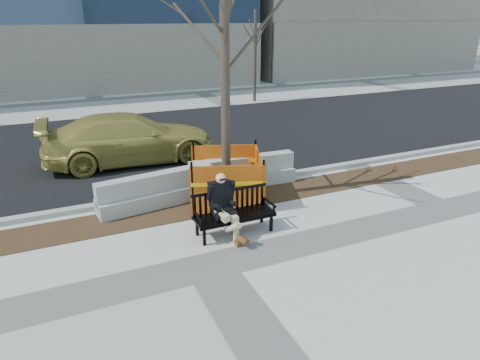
% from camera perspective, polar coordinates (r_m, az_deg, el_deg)
% --- Properties ---
extents(ground, '(120.00, 120.00, 0.00)m').
position_cam_1_polar(ground, '(8.24, -4.17, -11.50)').
color(ground, beige).
rests_on(ground, ground).
extents(mulch_strip, '(40.00, 1.20, 0.02)m').
position_cam_1_polar(mulch_strip, '(10.42, -9.11, -4.25)').
color(mulch_strip, '#47301C').
rests_on(mulch_strip, ground).
extents(asphalt_street, '(60.00, 10.40, 0.01)m').
position_cam_1_polar(asphalt_street, '(16.14, -15.03, 4.60)').
color(asphalt_street, black).
rests_on(asphalt_street, ground).
extents(curb, '(60.00, 0.25, 0.12)m').
position_cam_1_polar(curb, '(11.24, -10.42, -2.06)').
color(curb, '#9E9B93').
rests_on(curb, ground).
extents(bench, '(1.80, 0.65, 0.96)m').
position_cam_1_polar(bench, '(9.34, -0.75, -7.18)').
color(bench, black).
rests_on(bench, ground).
extents(seated_man, '(0.61, 1.01, 1.40)m').
position_cam_1_polar(seated_man, '(9.30, -2.26, -7.34)').
color(seated_man, black).
rests_on(seated_man, ground).
extents(tree_fence, '(3.41, 3.41, 6.69)m').
position_cam_1_polar(tree_fence, '(10.97, -1.82, -2.65)').
color(tree_fence, orange).
rests_on(tree_fence, ground).
extents(sedan, '(5.47, 2.36, 1.57)m').
position_cam_1_polar(sedan, '(14.27, -14.35, 2.47)').
color(sedan, '#B3A046').
rests_on(sedan, ground).
extents(jersey_barrier_left, '(3.04, 0.99, 0.86)m').
position_cam_1_polar(jersey_barrier_left, '(10.86, -11.01, -3.32)').
color(jersey_barrier_left, '#A4A199').
rests_on(jersey_barrier_left, ground).
extents(jersey_barrier_right, '(3.03, 0.75, 0.86)m').
position_cam_1_polar(jersey_barrier_right, '(11.84, 0.35, -0.76)').
color(jersey_barrier_right, '#A8A59D').
rests_on(jersey_barrier_right, ground).
extents(far_tree_right, '(2.47, 2.47, 5.16)m').
position_cam_1_polar(far_tree_right, '(23.89, 1.96, 10.61)').
color(far_tree_right, '#45382C').
rests_on(far_tree_right, ground).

